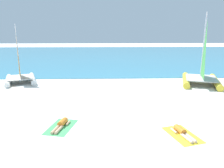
{
  "coord_description": "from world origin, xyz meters",
  "views": [
    {
      "loc": [
        -0.43,
        -8.1,
        4.65
      ],
      "look_at": [
        0.0,
        5.65,
        1.2
      ],
      "focal_mm": 34.59,
      "sensor_mm": 36.0,
      "label": 1
    }
  ],
  "objects_px": {
    "towel_left": "(61,127)",
    "sunbather_right": "(182,132)",
    "towel_right": "(182,135)",
    "sunbather_left": "(62,124)",
    "sailboat_yellow": "(201,74)",
    "sailboat_white": "(20,74)"
  },
  "relations": [
    {
      "from": "sailboat_yellow",
      "to": "towel_right",
      "type": "distance_m",
      "value": 10.6
    },
    {
      "from": "sunbather_left",
      "to": "sunbather_right",
      "type": "height_order",
      "value": "same"
    },
    {
      "from": "sailboat_yellow",
      "to": "towel_right",
      "type": "bearing_deg",
      "value": -98.82
    },
    {
      "from": "towel_left",
      "to": "sailboat_yellow",
      "type": "bearing_deg",
      "value": 38.23
    },
    {
      "from": "towel_left",
      "to": "sunbather_right",
      "type": "xyz_separation_m",
      "value": [
        5.68,
        -0.93,
        0.13
      ]
    },
    {
      "from": "sailboat_white",
      "to": "sunbather_right",
      "type": "xyz_separation_m",
      "value": [
        11.22,
        -10.5,
        -0.64
      ]
    },
    {
      "from": "sailboat_yellow",
      "to": "towel_left",
      "type": "bearing_deg",
      "value": -122.9
    },
    {
      "from": "sailboat_yellow",
      "to": "towel_right",
      "type": "xyz_separation_m",
      "value": [
        -4.91,
        -9.35,
        -0.91
      ]
    },
    {
      "from": "sunbather_left",
      "to": "towel_right",
      "type": "distance_m",
      "value": 5.78
    },
    {
      "from": "towel_left",
      "to": "sunbather_right",
      "type": "relative_size",
      "value": 1.23
    },
    {
      "from": "sailboat_yellow",
      "to": "sailboat_white",
      "type": "bearing_deg",
      "value": -165.43
    },
    {
      "from": "towel_right",
      "to": "sunbather_left",
      "type": "bearing_deg",
      "value": 169.39
    },
    {
      "from": "sailboat_yellow",
      "to": "sunbather_right",
      "type": "height_order",
      "value": "sailboat_yellow"
    },
    {
      "from": "towel_left",
      "to": "sunbather_left",
      "type": "xyz_separation_m",
      "value": [
        0.01,
        0.07,
        0.13
      ]
    },
    {
      "from": "sailboat_yellow",
      "to": "sailboat_white",
      "type": "xyz_separation_m",
      "value": [
        -16.15,
        1.21,
        -0.15
      ]
    },
    {
      "from": "towel_left",
      "to": "sunbather_left",
      "type": "relative_size",
      "value": 1.22
    },
    {
      "from": "sailboat_white",
      "to": "sunbather_left",
      "type": "distance_m",
      "value": 11.03
    },
    {
      "from": "sailboat_yellow",
      "to": "sunbather_right",
      "type": "xyz_separation_m",
      "value": [
        -4.93,
        -9.29,
        -0.79
      ]
    },
    {
      "from": "sailboat_yellow",
      "to": "sailboat_white",
      "type": "distance_m",
      "value": 16.2
    },
    {
      "from": "towel_left",
      "to": "sunbather_right",
      "type": "distance_m",
      "value": 5.75
    },
    {
      "from": "sunbather_left",
      "to": "sunbather_right",
      "type": "relative_size",
      "value": 1.01
    },
    {
      "from": "sailboat_white",
      "to": "sunbather_left",
      "type": "bearing_deg",
      "value": -80.52
    }
  ]
}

